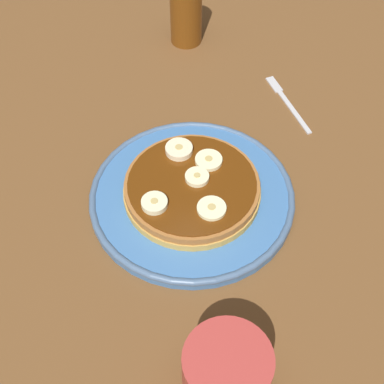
% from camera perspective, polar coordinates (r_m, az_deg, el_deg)
% --- Properties ---
extents(ground_plane, '(1.40, 1.40, 0.03)m').
position_cam_1_polar(ground_plane, '(0.71, 0.00, -1.61)').
color(ground_plane, brown).
extents(plate, '(0.26, 0.26, 0.02)m').
position_cam_1_polar(plate, '(0.70, 0.00, -0.44)').
color(plate, '#3F72B2').
rests_on(plate, ground_plane).
extents(pancake_stack, '(0.18, 0.17, 0.02)m').
position_cam_1_polar(pancake_stack, '(0.69, -0.18, 0.61)').
color(pancake_stack, gold).
rests_on(pancake_stack, plate).
extents(banana_slice_0, '(0.03, 0.03, 0.01)m').
position_cam_1_polar(banana_slice_0, '(0.68, 0.57, 1.50)').
color(banana_slice_0, '#F9EEB9').
rests_on(banana_slice_0, pancake_stack).
extents(banana_slice_1, '(0.04, 0.04, 0.01)m').
position_cam_1_polar(banana_slice_1, '(0.65, 2.05, -1.74)').
color(banana_slice_1, '#F5F2BA').
rests_on(banana_slice_1, pancake_stack).
extents(banana_slice_2, '(0.03, 0.03, 0.01)m').
position_cam_1_polar(banana_slice_2, '(0.65, -3.92, -1.19)').
color(banana_slice_2, '#ECEABB').
rests_on(banana_slice_2, pancake_stack).
extents(banana_slice_3, '(0.03, 0.03, 0.01)m').
position_cam_1_polar(banana_slice_3, '(0.70, 1.74, 3.28)').
color(banana_slice_3, '#FDF2BA').
rests_on(banana_slice_3, pancake_stack).
extents(banana_slice_4, '(0.04, 0.04, 0.01)m').
position_cam_1_polar(banana_slice_4, '(0.71, -1.36, 4.40)').
color(banana_slice_4, '#F6E4B9').
rests_on(banana_slice_4, pancake_stack).
extents(coffee_mug, '(0.12, 0.08, 0.08)m').
position_cam_1_polar(coffee_mug, '(0.55, 3.32, -18.59)').
color(coffee_mug, '#B23833').
rests_on(coffee_mug, ground_plane).
extents(fork, '(0.06, 0.12, 0.01)m').
position_cam_1_polar(fork, '(0.84, 9.73, 9.39)').
color(fork, silver).
rests_on(fork, ground_plane).
extents(syrup_bottle, '(0.05, 0.05, 0.13)m').
position_cam_1_polar(syrup_bottle, '(0.91, -0.63, 18.53)').
color(syrup_bottle, brown).
rests_on(syrup_bottle, ground_plane).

